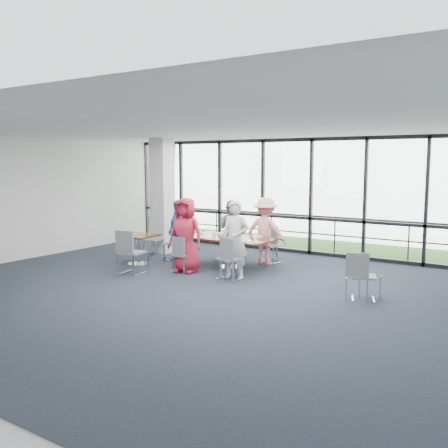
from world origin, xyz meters
The scene contains 39 objects.
floor centered at (0.00, 0.00, -0.01)m, with size 12.00×10.00×0.02m, color #1E2230.
ceiling centered at (0.00, 0.00, 3.20)m, with size 12.00×10.00×0.04m, color silver.
wall_left centered at (-6.00, 0.00, 1.60)m, with size 0.10×10.00×3.20m, color silver.
curtain_wall_back centered at (0.00, 5.00, 1.60)m, with size 12.00×0.10×3.20m, color white.
structural_column centered at (-3.60, 3.00, 1.60)m, with size 0.50×0.50×3.20m, color silver.
apron centered at (0.00, 10.00, -0.02)m, with size 80.00×70.00×0.02m, color slate.
grass_strip centered at (0.00, 8.00, 0.01)m, with size 80.00×5.00×0.01m, color #3E6326.
hangar_aux centered at (-18.00, 28.00, 2.00)m, with size 10.00×6.00×4.00m, color white.
guard_rail centered at (0.00, 5.60, 0.50)m, with size 0.06×0.06×12.00m, color #2D2D33.
main_table centered at (-0.88, 2.29, 0.64)m, with size 2.19×1.23×0.75m.
side_table_left centered at (-3.01, 1.36, 0.63)m, with size 0.84×0.84×0.75m.
diner_near_left centered at (-1.51, 1.33, 0.87)m, with size 0.85×0.55×1.74m, color #AF1D32.
diner_near_right centered at (-0.23, 1.43, 0.86)m, with size 0.63×0.46×1.72m, color silver.
diner_far_left centered at (-1.50, 3.30, 0.78)m, with size 0.75×0.47×1.55m, color gray.
diner_far_right centered at (-0.41, 3.15, 0.83)m, with size 1.08×0.56×1.67m, color pink.
diner_end centered at (-2.43, 2.25, 0.79)m, with size 0.93×0.51×1.59m, color #284996.
chair_main_nl centered at (-1.55, 1.26, 0.41)m, with size 0.40×0.40×0.83m, color slate, non-canonical shape.
chair_main_nr centered at (-0.24, 1.23, 0.46)m, with size 0.45×0.45×0.92m, color slate, non-canonical shape.
chair_main_fl centered at (-1.48, 3.45, 0.44)m, with size 0.43×0.43×0.87m, color slate, non-canonical shape.
chair_main_fr centered at (-0.36, 3.29, 0.45)m, with size 0.44×0.44×0.90m, color slate, non-canonical shape.
chair_main_end centered at (-2.51, 2.25, 0.45)m, with size 0.44×0.44×0.89m, color slate, non-canonical shape.
chair_spare_la centered at (-2.39, 0.49, 0.50)m, with size 0.49×0.49×0.99m, color slate, non-canonical shape.
chair_spare_lb centered at (-3.58, 2.59, 0.42)m, with size 0.41×0.41×0.84m, color slate, non-canonical shape.
chair_spare_r centered at (2.70, 1.24, 0.44)m, with size 0.43×0.43×0.88m, color slate, non-canonical shape.
plate_nl centered at (-1.44, 1.87, 0.76)m, with size 0.25×0.25×0.01m, color white.
plate_nr centered at (-0.25, 1.93, 0.76)m, with size 0.29×0.29×0.01m, color white.
plate_fl centered at (-1.38, 2.62, 0.76)m, with size 0.27×0.27×0.01m, color white.
plate_fr centered at (-0.36, 2.67, 0.76)m, with size 0.27×0.27×0.01m, color white.
plate_end centered at (-1.77, 2.32, 0.76)m, with size 0.23×0.23×0.01m, color white.
tumbler_a centered at (-1.19, 2.02, 0.82)m, with size 0.07×0.07×0.15m, color white.
tumbler_b centered at (-0.52, 2.09, 0.83)m, with size 0.08×0.08×0.15m, color white.
tumbler_c centered at (-0.83, 2.54, 0.82)m, with size 0.07×0.07×0.14m, color white.
tumbler_d centered at (-1.64, 2.12, 0.82)m, with size 0.07×0.07×0.13m, color white.
menu_a centered at (-1.06, 1.84, 0.75)m, with size 0.29×0.20×0.00m, color silver.
menu_b centered at (-0.01, 1.99, 0.75)m, with size 0.29×0.21×0.00m, color silver.
menu_c centered at (-0.77, 2.75, 0.75)m, with size 0.29×0.20×0.00m, color silver.
condiment_caddy centered at (-0.84, 2.31, 0.77)m, with size 0.10×0.07×0.04m, color black.
ketchup_bottle centered at (-0.88, 2.38, 0.84)m, with size 0.06×0.06×0.18m, color #B01019.
green_bottle centered at (-0.83, 2.30, 0.85)m, with size 0.05×0.05×0.20m, color #277229.
Camera 1 is at (5.45, -7.74, 2.55)m, focal length 40.00 mm.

